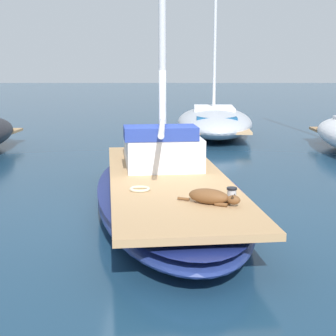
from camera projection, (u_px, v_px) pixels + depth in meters
ground_plane at (168, 212)px, 9.38m from camera, size 120.00×120.00×0.00m
sailboat_main at (168, 194)px, 9.32m from camera, size 3.33×7.48×0.66m
cabin_house at (161, 147)px, 10.27m from camera, size 1.64×2.37×0.84m
dog_brown at (211, 197)px, 7.40m from camera, size 0.90×0.50×0.22m
deck_winch at (232, 195)px, 7.54m from camera, size 0.16×0.16×0.21m
coiled_rope at (140, 189)px, 8.22m from camera, size 0.32×0.32×0.04m
moored_boat_far_astern at (214, 121)px, 19.23m from camera, size 2.99×6.73×6.10m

